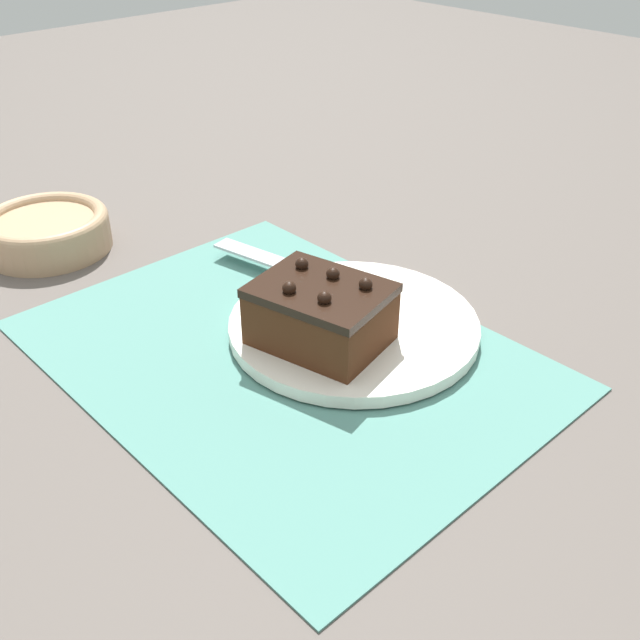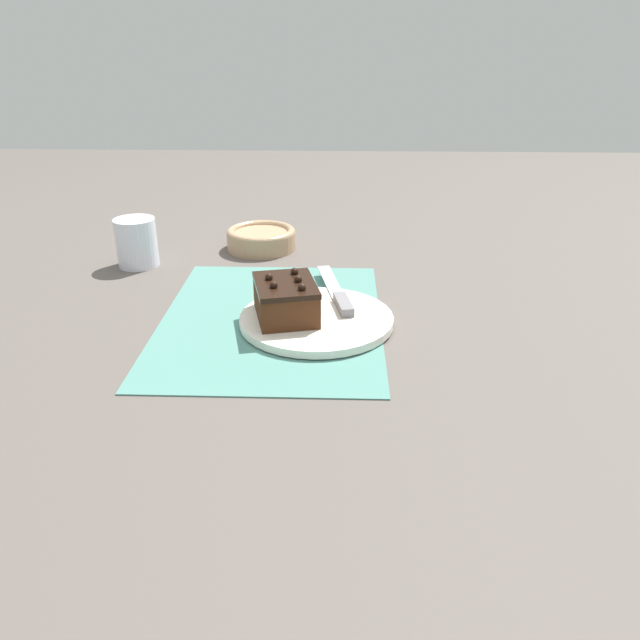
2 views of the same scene
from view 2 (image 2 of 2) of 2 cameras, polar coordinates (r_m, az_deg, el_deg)
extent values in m
plane|color=#544C47|center=(0.98, -4.47, 0.06)|extent=(3.00, 3.00, 0.00)
cube|color=slate|center=(0.98, -4.47, 0.17)|extent=(0.46, 0.34, 0.00)
cylinder|color=white|center=(0.95, -0.32, 0.05)|extent=(0.23, 0.23, 0.01)
cube|color=#472614|center=(0.94, -3.15, 1.65)|extent=(0.13, 0.11, 0.05)
cube|color=black|center=(0.93, -3.19, 3.22)|extent=(0.13, 0.11, 0.01)
sphere|color=black|center=(0.96, -2.34, 4.45)|extent=(0.01, 0.01, 0.01)
sphere|color=black|center=(0.94, -4.52, 3.93)|extent=(0.01, 0.01, 0.01)
sphere|color=black|center=(0.93, -2.01, 3.75)|extent=(0.01, 0.01, 0.01)
sphere|color=black|center=(0.91, -4.26, 3.20)|extent=(0.01, 0.01, 0.01)
sphere|color=black|center=(0.90, -1.66, 3.00)|extent=(0.01, 0.01, 0.01)
cube|color=slate|center=(0.97, 2.16, 1.44)|extent=(0.07, 0.03, 0.01)
cube|color=#B7BABF|center=(1.08, 0.98, 3.53)|extent=(0.15, 0.05, 0.00)
cylinder|color=white|center=(1.24, -16.42, 6.81)|extent=(0.08, 0.08, 0.09)
cylinder|color=tan|center=(1.30, -5.38, 7.23)|extent=(0.14, 0.14, 0.04)
torus|color=tan|center=(1.29, -5.41, 7.98)|extent=(0.14, 0.14, 0.02)
camera|label=1|loc=(0.65, -45.84, 16.01)|focal=42.00mm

